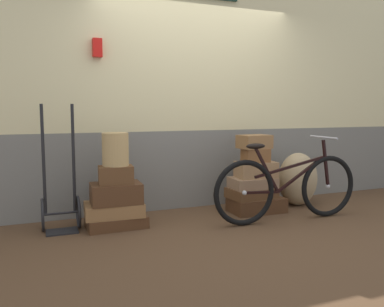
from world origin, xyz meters
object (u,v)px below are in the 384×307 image
(suitcase_9, at_px, (254,142))
(suitcase_6, at_px, (253,183))
(suitcase_2, at_px, (116,193))
(suitcase_3, at_px, (116,175))
(suitcase_5, at_px, (252,193))
(suitcase_8, at_px, (256,155))
(bicycle, at_px, (288,188))
(burlap_sack, at_px, (298,179))
(suitcase_7, at_px, (256,170))
(luggage_trolley, at_px, (60,203))
(suitcase_0, at_px, (116,221))
(suitcase_4, at_px, (256,205))
(wicker_basket, at_px, (115,149))
(suitcase_1, at_px, (114,209))

(suitcase_9, bearing_deg, suitcase_6, -153.68)
(suitcase_2, relative_size, suitcase_3, 1.47)
(suitcase_5, xyz_separation_m, suitcase_6, (0.01, -0.01, 0.12))
(suitcase_8, xyz_separation_m, suitcase_9, (-0.00, 0.03, 0.16))
(suitcase_6, bearing_deg, bicycle, -69.03)
(suitcase_2, height_order, bicycle, bicycle)
(suitcase_6, distance_m, bicycle, 0.50)
(suitcase_9, distance_m, burlap_sack, 0.86)
(suitcase_7, bearing_deg, suitcase_9, 131.24)
(suitcase_6, xyz_separation_m, luggage_trolley, (-2.19, 0.11, -0.07))
(suitcase_3, bearing_deg, suitcase_0, 94.48)
(suitcase_6, height_order, luggage_trolley, luggage_trolley)
(suitcase_6, bearing_deg, suitcase_4, -12.48)
(wicker_basket, bearing_deg, suitcase_9, 0.87)
(suitcase_7, bearing_deg, luggage_trolley, -177.40)
(suitcase_1, distance_m, suitcase_8, 1.76)
(suitcase_0, height_order, suitcase_3, suitcase_3)
(suitcase_5, relative_size, suitcase_9, 1.53)
(suitcase_1, relative_size, bicycle, 0.34)
(suitcase_6, distance_m, luggage_trolley, 2.19)
(wicker_basket, xyz_separation_m, bicycle, (1.80, -0.46, -0.45))
(suitcase_5, height_order, luggage_trolley, luggage_trolley)
(suitcase_4, height_order, suitcase_7, suitcase_7)
(suitcase_9, distance_m, wicker_basket, 1.66)
(suitcase_5, height_order, suitcase_9, suitcase_9)
(suitcase_5, bearing_deg, wicker_basket, 175.31)
(suitcase_1, height_order, burlap_sack, burlap_sack)
(wicker_basket, bearing_deg, luggage_trolley, 167.20)
(suitcase_2, height_order, burlap_sack, burlap_sack)
(wicker_basket, bearing_deg, bicycle, -14.46)
(suitcase_9, distance_m, luggage_trolley, 2.28)
(suitcase_4, distance_m, suitcase_7, 0.43)
(wicker_basket, bearing_deg, suitcase_0, 174.58)
(suitcase_3, relative_size, wicker_basket, 1.02)
(suitcase_5, height_order, burlap_sack, burlap_sack)
(suitcase_0, xyz_separation_m, suitcase_7, (1.68, 0.00, 0.45))
(suitcase_0, xyz_separation_m, burlap_sack, (2.36, 0.09, 0.28))
(luggage_trolley, height_order, burlap_sack, luggage_trolley)
(suitcase_2, distance_m, suitcase_4, 1.72)
(suitcase_8, bearing_deg, suitcase_0, -177.44)
(suitcase_1, height_order, suitcase_3, suitcase_3)
(suitcase_1, relative_size, wicker_basket, 1.75)
(suitcase_2, bearing_deg, suitcase_4, 2.66)
(suitcase_7, bearing_deg, burlap_sack, 13.18)
(burlap_sack, bearing_deg, suitcase_5, -174.18)
(suitcase_3, relative_size, suitcase_6, 0.66)
(suitcase_0, distance_m, suitcase_2, 0.31)
(suitcase_7, xyz_separation_m, wicker_basket, (-1.68, -0.00, 0.31))
(suitcase_1, bearing_deg, suitcase_8, 2.82)
(suitcase_3, bearing_deg, wicker_basket, 79.74)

